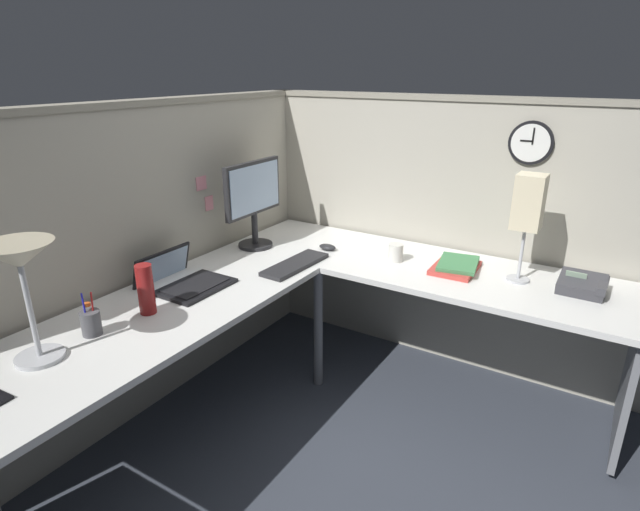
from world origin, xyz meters
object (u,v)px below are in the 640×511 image
monitor (254,198)px  coffee_mug (396,253)px  pen_cup (91,322)px  thermos_flask (146,289)px  desk_lamp_dome (20,266)px  computer_mouse (327,247)px  keyboard (295,264)px  wall_clock (531,143)px  laptop (181,279)px  office_phone (584,285)px  desk_lamp_paper (529,205)px  book_stack (456,266)px

monitor → coffee_mug: (0.21, -0.80, -0.25)m
pen_cup → thermos_flask: 0.26m
desk_lamp_dome → pen_cup: (0.21, -0.00, -0.31)m
desk_lamp_dome → pen_cup: desk_lamp_dome is taller
computer_mouse → keyboard: bearing=177.8°
wall_clock → desk_lamp_dome: bearing=147.8°
keyboard → thermos_flask: (-0.78, 0.23, 0.10)m
laptop → office_phone: 1.91m
computer_mouse → pen_cup: bearing=168.1°
keyboard → desk_lamp_paper: desk_lamp_paper is taller
laptop → thermos_flask: (-0.29, -0.11, 0.09)m
laptop → coffee_mug: size_ratio=3.97×
keyboard → computer_mouse: computer_mouse is taller
monitor → computer_mouse: (0.17, -0.39, -0.28)m
laptop → computer_mouse: laptop is taller
keyboard → coffee_mug: bearing=-46.9°
monitor → computer_mouse: size_ratio=4.81×
laptop → desk_lamp_paper: desk_lamp_paper is taller
pen_cup → desk_lamp_paper: desk_lamp_paper is taller
office_phone → coffee_mug: bearing=94.6°
thermos_flask → book_stack: (1.18, -0.97, -0.09)m
wall_clock → laptop: bearing=132.9°
computer_mouse → book_stack: bearing=-83.1°
computer_mouse → coffee_mug: size_ratio=1.08×
keyboard → desk_lamp_dome: size_ratio=0.97×
book_stack → coffee_mug: coffee_mug is taller
wall_clock → computer_mouse: bearing=113.5°
keyboard → thermos_flask: thermos_flask is taller
monitor → desk_lamp_dome: size_ratio=1.12×
book_stack → coffee_mug: bearing=97.9°
monitor → office_phone: monitor is taller
thermos_flask → desk_lamp_paper: size_ratio=0.42×
office_phone → pen_cup: bearing=132.2°
thermos_flask → coffee_mug: size_ratio=2.29×
desk_lamp_dome → thermos_flask: size_ratio=2.02×
laptop → pen_cup: (-0.54, -0.07, 0.03)m
computer_mouse → coffee_mug: coffee_mug is taller
pen_cup → desk_lamp_dome: bearing=179.2°
monitor → book_stack: bearing=-77.0°
keyboard → wall_clock: (0.73, -0.97, 0.62)m
laptop → keyboard: (0.49, -0.34, -0.01)m
office_phone → desk_lamp_paper: bearing=91.2°
desk_lamp_dome → coffee_mug: size_ratio=4.64×
book_stack → monitor: bearing=103.0°
desk_lamp_dome → coffee_mug: (1.59, -0.69, -0.32)m
office_phone → coffee_mug: size_ratio=2.18×
desk_lamp_paper → desk_lamp_dome: bearing=141.6°
wall_clock → office_phone: bearing=-128.9°
book_stack → coffee_mug: (-0.04, 0.32, 0.03)m
book_stack → wall_clock: wall_clock is taller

